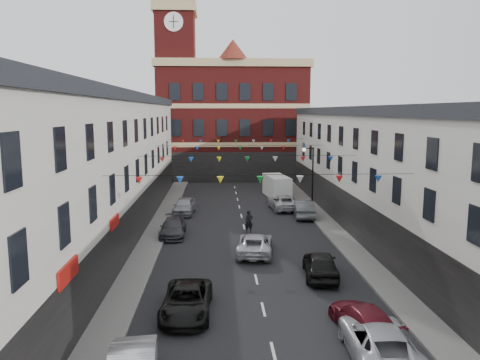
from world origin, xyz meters
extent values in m
plane|color=black|center=(0.00, 0.00, 0.00)|extent=(160.00, 160.00, 0.00)
cube|color=#605E5B|center=(-6.90, 2.00, 0.07)|extent=(1.80, 64.00, 0.15)
cube|color=#605E5B|center=(6.90, 2.00, 0.07)|extent=(1.80, 64.00, 0.15)
cube|color=beige|center=(-11.80, 1.00, 5.00)|extent=(8.00, 56.00, 10.00)
cube|color=black|center=(-11.80, 1.00, 10.35)|extent=(8.40, 56.00, 0.70)
cube|color=black|center=(-7.75, 1.00, 1.60)|extent=(0.12, 56.00, 3.20)
cube|color=silver|center=(11.80, 1.00, 4.50)|extent=(8.00, 56.00, 9.00)
cube|color=black|center=(11.80, 1.00, 9.35)|extent=(8.40, 56.00, 0.70)
cube|color=black|center=(7.75, 1.00, 1.60)|extent=(0.12, 56.00, 3.20)
cube|color=maroon|center=(0.00, 38.00, 7.50)|extent=(20.00, 12.00, 15.00)
cube|color=tan|center=(0.00, 38.00, 15.50)|extent=(20.60, 12.60, 1.00)
cone|color=maroon|center=(0.00, 33.00, 17.20)|extent=(4.00, 4.00, 2.60)
cube|color=maroon|center=(-7.50, 35.00, 12.00)|extent=(5.00, 5.00, 24.00)
cube|color=tan|center=(-7.50, 35.00, 22.50)|extent=(5.60, 5.60, 1.20)
cylinder|color=white|center=(-7.50, 32.45, 20.50)|extent=(2.40, 0.12, 2.40)
cube|color=#2B4E24|center=(-4.00, 62.00, 5.00)|extent=(40.00, 14.00, 10.00)
cylinder|color=black|center=(6.80, 14.00, 3.00)|extent=(0.14, 0.14, 6.00)
cylinder|color=black|center=(6.40, 14.00, 5.90)|extent=(0.90, 0.10, 0.10)
sphere|color=beige|center=(5.95, 14.00, 5.80)|extent=(0.36, 0.36, 0.36)
imported|color=black|center=(-3.60, -8.39, 0.66)|extent=(2.38, 4.86, 1.33)
imported|color=#36373C|center=(-5.50, 5.49, 0.65)|extent=(1.82, 4.48, 1.30)
imported|color=#A0A1A9|center=(-5.17, 13.14, 0.76)|extent=(2.15, 4.57, 1.51)
imported|color=#B1B4BA|center=(3.93, -12.76, 0.73)|extent=(2.76, 5.40, 1.46)
imported|color=maroon|center=(3.99, -10.65, 0.65)|extent=(2.39, 4.65, 1.29)
imported|color=black|center=(3.65, -3.85, 0.76)|extent=(2.27, 4.64, 1.52)
imported|color=#565A5F|center=(5.50, 11.30, 0.77)|extent=(2.02, 4.80, 1.54)
imported|color=silver|center=(4.11, 14.67, 0.71)|extent=(2.77, 5.30, 1.42)
imported|color=#BABBC2|center=(0.30, 0.72, 0.68)|extent=(2.88, 5.17, 1.37)
cube|color=white|center=(4.40, 21.50, 1.16)|extent=(2.70, 5.45, 2.31)
imported|color=black|center=(0.29, 6.17, 0.88)|extent=(0.71, 0.55, 1.75)
camera|label=1|loc=(-2.15, -29.01, 9.35)|focal=35.00mm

